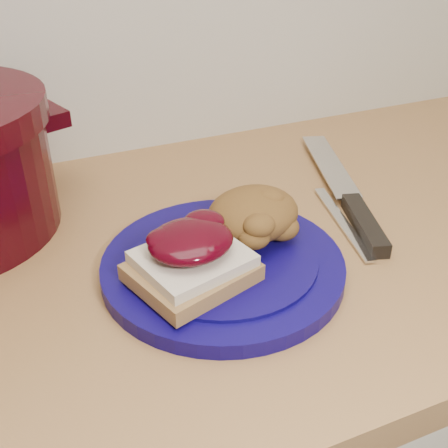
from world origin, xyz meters
name	(u,v)px	position (x,y,z in m)	size (l,w,h in m)	color
plate	(223,266)	(0.02, 1.44, 0.91)	(0.27, 0.27, 0.02)	#0C054B
sandwich	(191,257)	(-0.03, 1.42, 0.95)	(0.14, 0.13, 0.06)	olive
stuffing_mound	(253,214)	(0.07, 1.47, 0.95)	(0.11, 0.09, 0.05)	brown
chef_knife	(354,206)	(0.23, 1.49, 0.91)	(0.13, 0.33, 0.02)	black
butter_knife	(342,222)	(0.20, 1.47, 0.90)	(0.18, 0.01, 0.00)	silver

